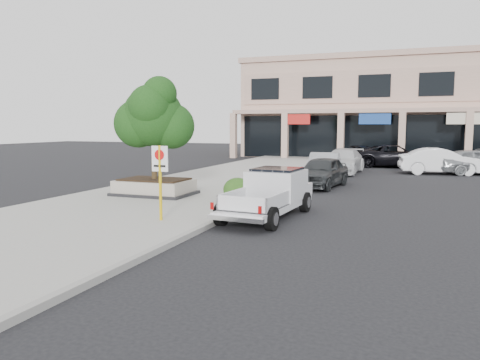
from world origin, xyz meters
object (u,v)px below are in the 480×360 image
Objects in this scene: curb_car_c at (343,161)px; curb_car_d at (358,155)px; curb_car_b at (324,166)px; pickup_truck at (267,194)px; lot_car_d at (396,156)px; planter at (155,187)px; lot_car_b at (441,161)px; lot_car_a at (477,162)px; no_parking_sign at (160,172)px; planter_tree at (158,117)px; curb_car_a at (322,172)px.

curb_car_d is at bearing 91.35° from curb_car_c.
pickup_truck is at bearing -93.45° from curb_car_b.
planter is at bearing 145.64° from lot_car_d.
lot_car_a is at bearing -86.63° from lot_car_b.
pickup_truck reaches higher than curb_car_d.
lot_car_b is (8.73, 19.41, -0.81)m from no_parking_sign.
curb_car_b is 0.95× the size of lot_car_a.
curb_car_b is at bearing 120.23° from lot_car_b.
planter_tree is (0.13, 0.15, 2.94)m from planter.
curb_car_c is 0.89× the size of lot_car_d.
no_parking_sign reaches higher than curb_car_d.
curb_car_c reaches higher than curb_car_d.
planter_tree is at bearing 121.01° from no_parking_sign.
curb_car_a is (5.91, 5.99, 0.28)m from planter.
planter is at bearing -100.65° from curb_car_d.
lot_car_d is (3.48, 9.66, 0.07)m from curb_car_b.
pickup_truck is at bearing 38.69° from no_parking_sign.
curb_car_c is (2.88, 17.94, -0.87)m from no_parking_sign.
curb_car_d is 1.08× the size of lot_car_b.
curb_car_a is 0.84× the size of curb_car_c.
planter_tree is 0.79× the size of pickup_truck.
lot_car_a is 0.96× the size of lot_car_b.
curb_car_d is at bearing 64.63° from lot_car_d.
planter_tree reaches higher than pickup_truck.
curb_car_b reaches higher than curb_car_d.
curb_car_c reaches higher than curb_car_a.
lot_car_a is (7.77, -4.69, 0.07)m from curb_car_d.
curb_car_d is at bearing 73.23° from planter.
no_parking_sign is 0.39× the size of lot_car_d.
lot_car_d is (8.86, 19.16, 0.35)m from planter.
curb_car_a is at bearing 136.96° from lot_car_b.
lot_car_b is at bearing 85.97° from lot_car_a.
curb_car_b is at bearing 95.90° from pickup_truck.
lot_car_a is (8.41, 5.78, 0.07)m from curb_car_b.
no_parking_sign reaches higher than lot_car_d.
lot_car_b reaches higher than curb_car_c.
curb_car_a reaches higher than curb_car_b.
curb_car_a is at bearing -84.30° from curb_car_d.
no_parking_sign is at bearing -56.97° from planter.
planter is 20.58m from lot_car_a.
lot_car_d is (-2.87, 4.36, -0.00)m from lot_car_b.
lot_car_b is at bearing 51.62° from planter.
curb_car_a is at bearing 92.95° from pickup_truck.
lot_car_d reaches higher than curb_car_d.
no_parking_sign is (2.86, -4.76, -1.78)m from planter_tree.
lot_car_d is (2.98, 5.84, 0.05)m from curb_car_c.
planter_tree is 0.76× the size of curb_car_c.
curb_car_a is 0.83× the size of curb_car_d.
lot_car_b is (5.84, 1.47, 0.06)m from curb_car_c.
lot_car_a is at bearing 69.72° from pickup_truck.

